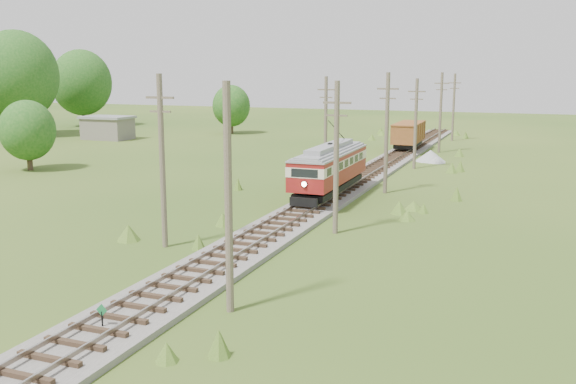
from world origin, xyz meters
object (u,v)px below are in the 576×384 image
at_px(switch_marker, 102,316).
at_px(streetcar, 330,166).
at_px(gravel_pile, 431,156).
at_px(gondola, 409,134).

relative_size(switch_marker, streetcar, 0.09).
bearing_deg(gravel_pile, streetcar, -99.69).
relative_size(gondola, gravel_pile, 2.45).
bearing_deg(streetcar, switch_marker, -91.26).
distance_m(gondola, gravel_pile, 8.34).
height_order(streetcar, gondola, streetcar).
relative_size(streetcar, gravel_pile, 3.36).
relative_size(switch_marker, gondola, 0.13).
height_order(gondola, gravel_pile, gondola).
bearing_deg(streetcar, gondola, 89.19).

